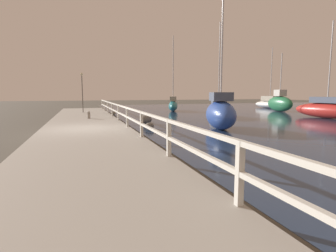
# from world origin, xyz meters

# --- Properties ---
(ground_plane) EXTENTS (120.00, 120.00, 0.00)m
(ground_plane) POSITION_xyz_m (0.00, 0.00, 0.00)
(ground_plane) COLOR #4C473D
(dock_walkway) EXTENTS (4.12, 36.00, 0.23)m
(dock_walkway) POSITION_xyz_m (0.00, 0.00, 0.11)
(dock_walkway) COLOR #9E998E
(dock_walkway) RESTS_ON ground
(railing) EXTENTS (0.10, 32.50, 0.98)m
(railing) POSITION_xyz_m (1.96, -0.00, 0.90)
(railing) COLOR silver
(railing) RESTS_ON dock_walkway
(boulder_far_strip) EXTENTS (0.48, 0.43, 0.36)m
(boulder_far_strip) POSITION_xyz_m (3.16, 0.29, 0.18)
(boulder_far_strip) COLOR #666056
(boulder_far_strip) RESTS_ON ground
(boulder_upstream) EXTENTS (0.74, 0.67, 0.56)m
(boulder_upstream) POSITION_xyz_m (3.55, 2.73, 0.28)
(boulder_upstream) COLOR #666056
(boulder_upstream) RESTS_ON ground
(boulder_near_dock) EXTENTS (0.44, 0.39, 0.33)m
(boulder_near_dock) POSITION_xyz_m (2.50, 10.58, 0.16)
(boulder_near_dock) COLOR gray
(boulder_near_dock) RESTS_ON ground
(mooring_bollard) EXTENTS (0.18, 0.18, 0.49)m
(mooring_bollard) POSITION_xyz_m (0.27, 5.05, 0.47)
(mooring_bollard) COLOR gray
(mooring_bollard) RESTS_ON dock_walkway
(dock_lamp) EXTENTS (0.23, 0.23, 3.41)m
(dock_lamp) POSITION_xyz_m (-0.04, 11.04, 2.56)
(dock_lamp) COLOR #514C47
(dock_lamp) RESTS_ON dock_walkway
(sailboat_teal) EXTENTS (2.45, 4.44, 7.77)m
(sailboat_teal) POSITION_xyz_m (9.11, 13.40, 0.65)
(sailboat_teal) COLOR #1E707A
(sailboat_teal) RESTS_ON water_surface
(sailboat_red) EXTENTS (1.59, 5.69, 7.10)m
(sailboat_red) POSITION_xyz_m (17.40, 2.04, 0.69)
(sailboat_red) COLOR red
(sailboat_red) RESTS_ON water_surface
(sailboat_blue) EXTENTS (2.50, 3.98, 7.16)m
(sailboat_blue) POSITION_xyz_m (6.73, -0.76, 0.84)
(sailboat_blue) COLOR #2D4C9E
(sailboat_blue) RESTS_ON water_surface
(sailboat_white) EXTENTS (1.57, 5.52, 7.56)m
(sailboat_white) POSITION_xyz_m (22.60, 14.63, 0.62)
(sailboat_white) COLOR white
(sailboat_white) RESTS_ON water_surface
(sailboat_gray) EXTENTS (3.26, 4.96, 7.24)m
(sailboat_gray) POSITION_xyz_m (10.05, 5.37, 0.59)
(sailboat_gray) COLOR gray
(sailboat_gray) RESTS_ON water_surface
(sailboat_green) EXTENTS (1.75, 4.12, 5.93)m
(sailboat_green) POSITION_xyz_m (19.38, 9.28, 0.89)
(sailboat_green) COLOR #236B42
(sailboat_green) RESTS_ON water_surface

